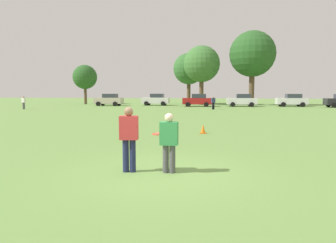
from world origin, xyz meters
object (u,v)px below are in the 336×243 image
(traffic_cone, at_px, (203,129))
(parked_car_near_right, at_px, (292,100))
(player_defender, at_px, (169,140))
(parked_car_mid_left, at_px, (156,99))
(bystander_sideline_watcher, at_px, (24,102))
(bystander_far_jogger, at_px, (213,102))
(parked_car_mid_right, at_px, (242,100))
(frisbee, at_px, (157,134))
(parked_car_center, at_px, (198,100))
(player_thrower, at_px, (129,136))
(parked_car_near_left, at_px, (109,100))

(traffic_cone, distance_m, parked_car_near_right, 32.56)
(player_defender, xyz_separation_m, parked_car_mid_left, (-8.35, 38.97, 0.02))
(bystander_sideline_watcher, bearing_deg, bystander_far_jogger, 8.23)
(traffic_cone, distance_m, parked_car_mid_right, 29.66)
(frisbee, bearing_deg, player_defender, 4.99)
(parked_car_center, bearing_deg, parked_car_near_right, 8.44)
(player_defender, bearing_deg, parked_car_center, 92.66)
(player_thrower, bearing_deg, frisbee, 4.27)
(frisbee, xyz_separation_m, parked_car_mid_left, (-8.03, 39.00, -0.13))
(player_defender, relative_size, parked_car_mid_right, 0.38)
(traffic_cone, distance_m, parked_car_near_left, 32.53)
(parked_car_mid_left, relative_size, parked_car_mid_right, 1.00)
(player_defender, bearing_deg, bystander_far_jogger, 88.74)
(frisbee, height_order, parked_car_near_right, parked_car_near_right)
(parked_car_mid_right, bearing_deg, player_defender, -97.02)
(parked_car_near_right, bearing_deg, player_thrower, -108.28)
(player_defender, relative_size, frisbee, 5.93)
(player_defender, relative_size, parked_car_center, 0.38)
(frisbee, bearing_deg, parked_car_mid_left, 101.64)
(player_defender, xyz_separation_m, frisbee, (-0.32, -0.03, 0.15))
(parked_car_near_left, relative_size, parked_car_mid_left, 1.00)
(parked_car_mid_right, bearing_deg, bystander_sideline_watcher, -157.48)
(player_defender, xyz_separation_m, bystander_sideline_watcher, (-22.27, 26.21, 0.01))
(player_defender, distance_m, parked_car_mid_left, 39.86)
(parked_car_near_left, relative_size, bystander_sideline_watcher, 2.62)
(parked_car_near_right, bearing_deg, parked_car_near_left, -175.61)
(parked_car_near_right, xyz_separation_m, bystander_sideline_watcher, (-33.95, -12.35, -0.01))
(parked_car_near_left, bearing_deg, parked_car_center, 0.31)
(parked_car_mid_right, height_order, bystander_sideline_watcher, parked_car_mid_right)
(player_defender, distance_m, parked_car_mid_right, 37.63)
(traffic_cone, distance_m, parked_car_mid_left, 32.25)
(frisbee, height_order, parked_car_mid_left, parked_car_mid_left)
(bystander_far_jogger, bearing_deg, bystander_sideline_watcher, -171.77)
(player_thrower, height_order, bystander_far_jogger, player_thrower)
(parked_car_center, relative_size, bystander_sideline_watcher, 2.62)
(parked_car_center, height_order, bystander_sideline_watcher, parked_car_center)
(parked_car_near_left, xyz_separation_m, parked_car_mid_left, (6.75, 2.48, 0.00))
(bystander_sideline_watcher, bearing_deg, parked_car_mid_right, 22.52)
(frisbee, bearing_deg, traffic_cone, 84.07)
(parked_car_near_right, bearing_deg, parked_car_mid_left, 178.80)
(player_thrower, relative_size, parked_car_center, 0.42)
(parked_car_near_left, height_order, parked_car_center, same)
(player_thrower, xyz_separation_m, player_defender, (1.08, 0.08, -0.10))
(player_defender, bearing_deg, parked_car_near_left, 112.48)
(parked_car_mid_right, relative_size, bystander_sideline_watcher, 2.62)
(traffic_cone, bearing_deg, bystander_sideline_watcher, 141.32)
(player_thrower, xyz_separation_m, parked_car_mid_left, (-7.27, 39.06, -0.07))
(parked_car_mid_right, xyz_separation_m, parked_car_near_right, (7.08, 1.21, 0.00))
(bystander_sideline_watcher, height_order, bystander_far_jogger, bystander_sideline_watcher)
(frisbee, relative_size, parked_car_mid_right, 0.06)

